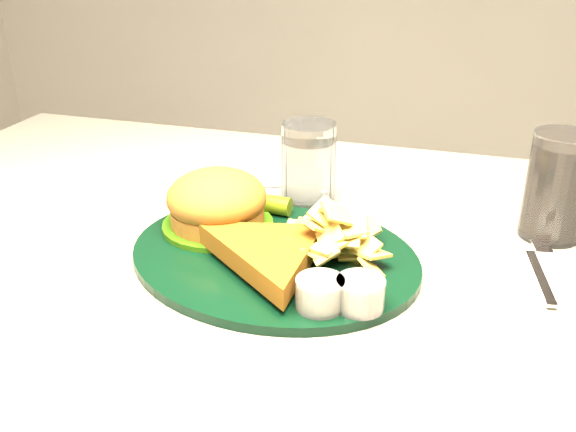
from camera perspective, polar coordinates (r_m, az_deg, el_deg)
name	(u,v)px	position (r m, az deg, el deg)	size (l,w,h in m)	color
dinner_plate	(273,230)	(0.70, -1.30, -1.28)	(0.33, 0.28, 0.07)	black
water_glass	(309,165)	(0.83, 1.84, 4.54)	(0.07, 0.07, 0.11)	white
cola_glass	(557,187)	(0.81, 22.79, 2.43)	(0.07, 0.07, 0.13)	black
fork_napkin	(540,273)	(0.73, 21.48, -4.75)	(0.11, 0.15, 0.01)	silver
wrapped_straw	(231,185)	(0.91, -5.09, 2.76)	(0.17, 0.06, 0.01)	white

